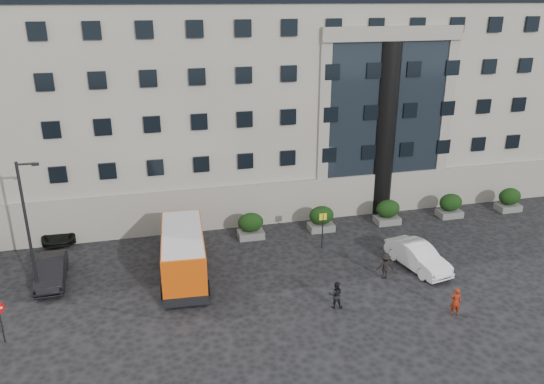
{
  "coord_description": "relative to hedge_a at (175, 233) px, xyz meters",
  "views": [
    {
      "loc": [
        -5.55,
        -25.35,
        16.01
      ],
      "look_at": [
        1.62,
        3.33,
        5.0
      ],
      "focal_mm": 35.0,
      "sensor_mm": 36.0,
      "label": 1
    }
  ],
  "objects": [
    {
      "name": "entrance_column",
      "position": [
        16.0,
        2.5,
        5.57
      ],
      "size": [
        1.8,
        1.8,
        13.0
      ],
      "primitive_type": "cylinder",
      "color": "black",
      "rests_on": "ground"
    },
    {
      "name": "hedge_a",
      "position": [
        0.0,
        0.0,
        0.0
      ],
      "size": [
        1.8,
        1.26,
        1.84
      ],
      "color": "#5C5C5A",
      "rests_on": "ground"
    },
    {
      "name": "street_lamp",
      "position": [
        -7.94,
        -4.8,
        3.44
      ],
      "size": [
        1.16,
        0.18,
        8.0
      ],
      "color": "#262628",
      "rests_on": "ground"
    },
    {
      "name": "white_taxi",
      "position": [
        14.39,
        -6.8,
        -0.14
      ],
      "size": [
        2.55,
        5.0,
        1.57
      ],
      "primitive_type": "imported",
      "rotation": [
        0.0,
        0.0,
        0.2
      ],
      "color": "white",
      "rests_on": "ground"
    },
    {
      "name": "parked_car_b",
      "position": [
        -7.5,
        -3.18,
        -0.19
      ],
      "size": [
        1.76,
        4.57,
        1.48
      ],
      "primitive_type": "imported",
      "rotation": [
        0.0,
        0.0,
        0.04
      ],
      "color": "black",
      "rests_on": "ground"
    },
    {
      "name": "minibus",
      "position": [
        0.17,
        -4.51,
        0.7
      ],
      "size": [
        3.05,
        7.24,
        2.96
      ],
      "rotation": [
        0.0,
        0.0,
        -0.07
      ],
      "color": "#DB4C0A",
      "rests_on": "ground"
    },
    {
      "name": "parked_car_d",
      "position": [
        -7.81,
        3.36,
        -0.28
      ],
      "size": [
        2.52,
        4.82,
        1.3
      ],
      "primitive_type": "imported",
      "rotation": [
        0.0,
        0.0,
        0.08
      ],
      "color": "black",
      "rests_on": "ground"
    },
    {
      "name": "hedge_d",
      "position": [
        15.6,
        0.0,
        0.0
      ],
      "size": [
        1.8,
        1.26,
        1.84
      ],
      "color": "#5C5C5A",
      "rests_on": "ground"
    },
    {
      "name": "pedestrian_c",
      "position": [
        11.83,
        -7.51,
        -0.13
      ],
      "size": [
        1.11,
        0.73,
        1.6
      ],
      "primitive_type": "imported",
      "rotation": [
        0.0,
        0.0,
        3.01
      ],
      "color": "black",
      "rests_on": "ground"
    },
    {
      "name": "ground",
      "position": [
        4.0,
        -7.8,
        -0.93
      ],
      "size": [
        120.0,
        120.0,
        0.0
      ],
      "primitive_type": "plane",
      "color": "black",
      "rests_on": "ground"
    },
    {
      "name": "pedestrian_b",
      "position": [
        7.85,
        -9.8,
        -0.15
      ],
      "size": [
        0.89,
        0.78,
        1.55
      ],
      "primitive_type": "imported",
      "rotation": [
        0.0,
        0.0,
        2.86
      ],
      "color": "black",
      "rests_on": "ground"
    },
    {
      "name": "red_truck",
      "position": [
        -8.48,
        10.62,
        0.64
      ],
      "size": [
        3.76,
        6.1,
        3.06
      ],
      "rotation": [
        0.0,
        0.0,
        0.24
      ],
      "color": "maroon",
      "rests_on": "ground"
    },
    {
      "name": "pedestrian_a",
      "position": [
        13.77,
        -11.99,
        -0.14
      ],
      "size": [
        0.66,
        0.53,
        1.57
      ],
      "primitive_type": "imported",
      "rotation": [
        0.0,
        0.0,
        2.84
      ],
      "color": "maroon",
      "rests_on": "ground"
    },
    {
      "name": "hedge_b",
      "position": [
        5.2,
        0.0,
        0.0
      ],
      "size": [
        1.8,
        1.26,
        1.84
      ],
      "color": "#5C5C5A",
      "rests_on": "ground"
    },
    {
      "name": "bus_stop_sign",
      "position": [
        9.5,
        -2.8,
        0.8
      ],
      "size": [
        0.5,
        0.08,
        2.52
      ],
      "color": "#262628",
      "rests_on": "ground"
    },
    {
      "name": "hedge_f",
      "position": [
        26.0,
        0.0,
        0.0
      ],
      "size": [
        1.8,
        1.26,
        1.84
      ],
      "color": "#5C5C5A",
      "rests_on": "ground"
    },
    {
      "name": "hedge_e",
      "position": [
        20.8,
        0.0,
        0.0
      ],
      "size": [
        1.8,
        1.26,
        1.84
      ],
      "color": "#5C5C5A",
      "rests_on": "ground"
    },
    {
      "name": "hedge_c",
      "position": [
        10.4,
        0.0,
        0.0
      ],
      "size": [
        1.8,
        1.26,
        1.84
      ],
      "color": "#5C5C5A",
      "rests_on": "ground"
    },
    {
      "name": "civic_building",
      "position": [
        10.0,
        14.2,
        8.07
      ],
      "size": [
        44.0,
        24.0,
        18.0
      ],
      "primitive_type": "cube",
      "color": "gray",
      "rests_on": "ground"
    }
  ]
}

